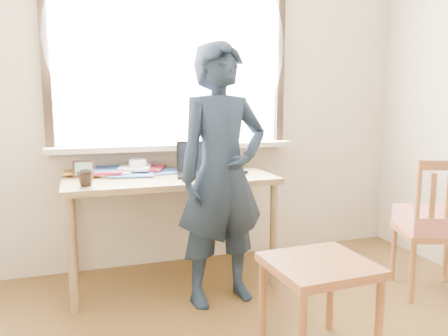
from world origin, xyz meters
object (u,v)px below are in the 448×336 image
object	(u,v)px
desk	(170,187)
mug_white	(138,166)
work_chair	(319,276)
mug_dark	(86,178)
side_chair	(434,223)
laptop	(201,167)
person	(222,175)

from	to	relation	value
desk	mug_white	xyz separation A→B (m)	(-0.19, 0.18, 0.13)
desk	work_chair	size ratio (longest dim) A/B	2.81
mug_dark	side_chair	bearing A→B (deg)	-14.41
mug_dark	work_chair	distance (m)	1.48
work_chair	mug_dark	bearing A→B (deg)	138.01
mug_white	work_chair	xyz separation A→B (m)	(0.70, -1.34, -0.39)
work_chair	side_chair	size ratio (longest dim) A/B	0.55
mug_white	side_chair	bearing A→B (deg)	-27.54
mug_white	work_chair	distance (m)	1.56
side_chair	mug_dark	bearing A→B (deg)	165.59
laptop	mug_white	bearing A→B (deg)	153.17
laptop	mug_dark	xyz separation A→B (m)	(-0.78, -0.17, -0.01)
desk	mug_dark	world-z (taller)	mug_dark
work_chair	person	world-z (taller)	person
person	desk	bearing A→B (deg)	112.72
mug_white	mug_dark	world-z (taller)	mug_white
mug_white	laptop	bearing A→B (deg)	-26.83
laptop	mug_white	world-z (taller)	laptop
laptop	mug_dark	size ratio (longest dim) A/B	3.62
laptop	side_chair	distance (m)	1.59
person	work_chair	bearing A→B (deg)	-79.84
desk	work_chair	bearing A→B (deg)	-66.44
laptop	side_chair	world-z (taller)	laptop
desk	side_chair	bearing A→B (deg)	-25.35
laptop	side_chair	bearing A→B (deg)	-27.75
desk	person	world-z (taller)	person
desk	person	xyz separation A→B (m)	(0.25, -0.41, 0.14)
mug_white	side_chair	world-z (taller)	side_chair
mug_white	work_chair	size ratio (longest dim) A/B	0.25
desk	laptop	world-z (taller)	laptop
desk	mug_dark	bearing A→B (deg)	-159.87
mug_dark	side_chair	world-z (taller)	side_chair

